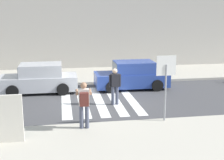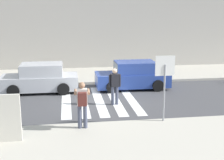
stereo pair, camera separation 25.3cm
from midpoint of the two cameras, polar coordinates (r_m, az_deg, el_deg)
ground_plane at (r=15.28m, az=-2.83°, el=-3.95°), size 120.00×120.00×0.00m
sidewalk_near at (r=9.53m, az=1.61°, el=-14.18°), size 60.00×6.00×0.14m
sidewalk_far at (r=21.05m, az=-4.71°, el=0.89°), size 60.00×4.80×0.14m
building_facade_far at (r=25.00m, az=-5.73°, el=11.44°), size 56.00×4.00×7.67m
crosswalk_stripe_0 at (r=15.38m, az=-8.86°, el=-3.96°), size 0.44×5.20×0.01m
crosswalk_stripe_1 at (r=15.40m, az=-5.88°, el=-3.84°), size 0.44×5.20×0.01m
crosswalk_stripe_2 at (r=15.46m, az=-2.91°, el=-3.72°), size 0.44×5.20×0.01m
crosswalk_stripe_3 at (r=15.57m, az=0.02°, el=-3.59°), size 0.44×5.20×0.01m
crosswalk_stripe_4 at (r=15.72m, az=2.90°, el=-3.45°), size 0.44×5.20×0.01m
stop_sign at (r=12.00m, az=9.24°, el=1.12°), size 0.76×0.08×2.56m
photographer_with_backpack at (r=11.28m, az=-5.79°, el=-3.90°), size 0.60×0.85×1.72m
pedestrian_crossing at (r=14.52m, az=0.04°, el=-0.83°), size 0.58×0.28×1.72m
parked_car_silver at (r=17.28m, az=-13.55°, el=0.17°), size 4.10×1.92×1.55m
parked_car_blue at (r=17.65m, az=3.27°, el=0.77°), size 4.10×1.92×1.55m
advertising_board at (r=10.74m, az=-19.53°, el=-6.73°), size 1.10×0.11×1.60m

